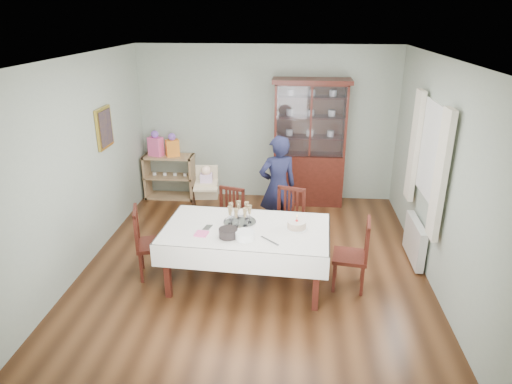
# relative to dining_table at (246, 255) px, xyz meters

# --- Properties ---
(floor) EXTENTS (5.00, 5.00, 0.00)m
(floor) POSITION_rel_dining_table_xyz_m (0.06, 0.45, -0.38)
(floor) COLOR #593319
(floor) RESTS_ON ground
(room_shell) EXTENTS (5.00, 5.00, 5.00)m
(room_shell) POSITION_rel_dining_table_xyz_m (0.06, 0.98, 1.32)
(room_shell) COLOR #9EAA99
(room_shell) RESTS_ON floor
(dining_table) EXTENTS (2.07, 1.27, 0.76)m
(dining_table) POSITION_rel_dining_table_xyz_m (0.00, 0.00, 0.00)
(dining_table) COLOR #4A1912
(dining_table) RESTS_ON floor
(china_cabinet) EXTENTS (1.30, 0.48, 2.18)m
(china_cabinet) POSITION_rel_dining_table_xyz_m (0.81, 2.70, 0.74)
(china_cabinet) COLOR #4A1912
(china_cabinet) RESTS_ON floor
(sideboard) EXTENTS (0.90, 0.38, 0.80)m
(sideboard) POSITION_rel_dining_table_xyz_m (-1.69, 2.73, 0.02)
(sideboard) COLOR tan
(sideboard) RESTS_ON floor
(picture_frame) EXTENTS (0.04, 0.48, 0.58)m
(picture_frame) POSITION_rel_dining_table_xyz_m (-2.16, 1.25, 1.27)
(picture_frame) COLOR gold
(picture_frame) RESTS_ON room_shell
(window) EXTENTS (0.04, 1.02, 1.22)m
(window) POSITION_rel_dining_table_xyz_m (2.28, 0.75, 1.17)
(window) COLOR white
(window) RESTS_ON room_shell
(curtain_left) EXTENTS (0.07, 0.30, 1.55)m
(curtain_left) POSITION_rel_dining_table_xyz_m (2.22, 0.13, 1.07)
(curtain_left) COLOR silver
(curtain_left) RESTS_ON room_shell
(curtain_right) EXTENTS (0.07, 0.30, 1.55)m
(curtain_right) POSITION_rel_dining_table_xyz_m (2.22, 1.37, 1.07)
(curtain_right) COLOR silver
(curtain_right) RESTS_ON room_shell
(radiator) EXTENTS (0.10, 0.80, 0.55)m
(radiator) POSITION_rel_dining_table_xyz_m (2.22, 0.75, -0.08)
(radiator) COLOR white
(radiator) RESTS_ON floor
(chair_far_left) EXTENTS (0.49, 0.49, 0.89)m
(chair_far_left) POSITION_rel_dining_table_xyz_m (-0.36, 0.86, -0.12)
(chair_far_left) COLOR #4A1912
(chair_far_left) RESTS_ON floor
(chair_far_right) EXTENTS (0.51, 0.51, 0.93)m
(chair_far_right) POSITION_rel_dining_table_xyz_m (0.49, 0.81, -0.11)
(chair_far_right) COLOR #4A1912
(chair_far_right) RESTS_ON floor
(chair_end_left) EXTENTS (0.52, 0.52, 0.93)m
(chair_end_left) POSITION_rel_dining_table_xyz_m (-1.22, 0.10, -0.11)
(chair_end_left) COLOR #4A1912
(chair_end_left) RESTS_ON floor
(chair_end_right) EXTENTS (0.46, 0.46, 0.91)m
(chair_end_right) POSITION_rel_dining_table_xyz_m (1.28, 0.02, -0.12)
(chair_end_right) COLOR #4A1912
(chair_end_right) RESTS_ON floor
(woman) EXTENTS (0.66, 0.55, 1.56)m
(woman) POSITION_rel_dining_table_xyz_m (0.33, 1.37, 0.40)
(woman) COLOR black
(woman) RESTS_ON floor
(high_chair) EXTENTS (0.50, 0.50, 1.03)m
(high_chair) POSITION_rel_dining_table_xyz_m (-0.77, 1.51, 0.02)
(high_chair) COLOR black
(high_chair) RESTS_ON floor
(champagne_tray) EXTENTS (0.41, 0.41, 0.25)m
(champagne_tray) POSITION_rel_dining_table_xyz_m (-0.09, 0.13, 0.45)
(champagne_tray) COLOR silver
(champagne_tray) RESTS_ON dining_table
(birthday_cake) EXTENTS (0.26, 0.26, 0.18)m
(birthday_cake) POSITION_rel_dining_table_xyz_m (0.61, 0.03, 0.42)
(birthday_cake) COLOR white
(birthday_cake) RESTS_ON dining_table
(plate_stack_dark) EXTENTS (0.29, 0.29, 0.11)m
(plate_stack_dark) POSITION_rel_dining_table_xyz_m (-0.18, -0.25, 0.43)
(plate_stack_dark) COLOR black
(plate_stack_dark) RESTS_ON dining_table
(plate_stack_white) EXTENTS (0.29, 0.29, 0.10)m
(plate_stack_white) POSITION_rel_dining_table_xyz_m (0.02, -0.29, 0.42)
(plate_stack_white) COLOR white
(plate_stack_white) RESTS_ON dining_table
(napkin_stack) EXTENTS (0.16, 0.16, 0.02)m
(napkin_stack) POSITION_rel_dining_table_xyz_m (-0.50, -0.21, 0.39)
(napkin_stack) COLOR #FA5C9D
(napkin_stack) RESTS_ON dining_table
(cutlery) EXTENTS (0.13, 0.17, 0.01)m
(cutlery) POSITION_rel_dining_table_xyz_m (-0.50, -0.03, 0.38)
(cutlery) COLOR silver
(cutlery) RESTS_ON dining_table
(cake_knife) EXTENTS (0.23, 0.23, 0.01)m
(cake_knife) POSITION_rel_dining_table_xyz_m (0.30, -0.32, 0.38)
(cake_knife) COLOR silver
(cake_knife) RESTS_ON dining_table
(gift_bag_pink) EXTENTS (0.29, 0.24, 0.45)m
(gift_bag_pink) POSITION_rel_dining_table_xyz_m (-1.90, 2.71, 0.62)
(gift_bag_pink) COLOR #FA5C9D
(gift_bag_pink) RESTS_ON sideboard
(gift_bag_orange) EXTENTS (0.27, 0.24, 0.42)m
(gift_bag_orange) POSITION_rel_dining_table_xyz_m (-1.59, 2.71, 0.60)
(gift_bag_orange) COLOR orange
(gift_bag_orange) RESTS_ON sideboard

